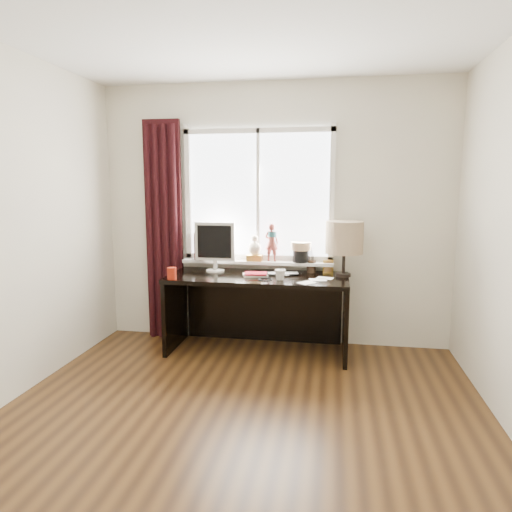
% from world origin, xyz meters
% --- Properties ---
extents(floor, '(3.50, 4.00, 0.00)m').
position_xyz_m(floor, '(0.00, 0.00, 0.00)').
color(floor, '#553416').
rests_on(floor, ground).
extents(wall_back, '(3.50, 0.00, 2.60)m').
position_xyz_m(wall_back, '(0.00, 2.00, 1.30)').
color(wall_back, beige).
rests_on(wall_back, ground).
extents(laptop, '(0.32, 0.24, 0.02)m').
position_xyz_m(laptop, '(0.13, 1.71, 0.76)').
color(laptop, silver).
rests_on(laptop, desk).
extents(mug, '(0.13, 0.13, 0.10)m').
position_xyz_m(mug, '(0.13, 1.48, 0.80)').
color(mug, white).
rests_on(mug, desk).
extents(red_cup, '(0.08, 0.08, 0.11)m').
position_xyz_m(red_cup, '(-0.84, 1.34, 0.80)').
color(red_cup, maroon).
rests_on(red_cup, desk).
extents(window, '(1.52, 0.22, 1.40)m').
position_xyz_m(window, '(-0.15, 1.95, 1.30)').
color(window, white).
rests_on(window, ground).
extents(curtain, '(0.38, 0.09, 2.25)m').
position_xyz_m(curtain, '(-1.13, 1.91, 1.12)').
color(curtain, black).
rests_on(curtain, floor).
extents(desk, '(1.70, 0.70, 0.75)m').
position_xyz_m(desk, '(-0.10, 1.73, 0.51)').
color(desk, black).
rests_on(desk, floor).
extents(monitor, '(0.40, 0.18, 0.49)m').
position_xyz_m(monitor, '(-0.55, 1.77, 1.03)').
color(monitor, beige).
rests_on(monitor, desk).
extents(notebook_stack, '(0.26, 0.22, 0.03)m').
position_xyz_m(notebook_stack, '(-0.12, 1.61, 0.77)').
color(notebook_stack, beige).
rests_on(notebook_stack, desk).
extents(brush_holder, '(0.09, 0.09, 0.25)m').
position_xyz_m(brush_holder, '(0.39, 1.88, 0.81)').
color(brush_holder, black).
rests_on(brush_holder, desk).
extents(icon_frame, '(0.10, 0.04, 0.13)m').
position_xyz_m(icon_frame, '(0.56, 1.87, 0.81)').
color(icon_frame, gold).
rests_on(icon_frame, desk).
extents(table_lamp, '(0.35, 0.35, 0.52)m').
position_xyz_m(table_lamp, '(0.70, 1.74, 1.11)').
color(table_lamp, black).
rests_on(table_lamp, desk).
extents(loose_papers, '(0.33, 0.39, 0.00)m').
position_xyz_m(loose_papers, '(0.46, 1.51, 0.75)').
color(loose_papers, white).
rests_on(loose_papers, desk).
extents(desk_cables, '(0.41, 0.47, 0.01)m').
position_xyz_m(desk_cables, '(0.07, 1.64, 0.75)').
color(desk_cables, black).
rests_on(desk_cables, desk).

